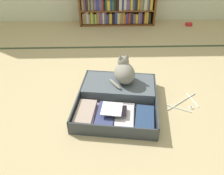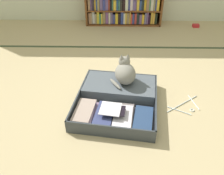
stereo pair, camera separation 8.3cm
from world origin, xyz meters
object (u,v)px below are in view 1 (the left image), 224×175
at_px(black_cat, 124,72).
at_px(small_red_pouch, 189,24).
at_px(bookshelf, 117,3).
at_px(open_suitcase, 117,97).
at_px(clothes_hanger, 185,103).

bearing_deg(black_cat, small_red_pouch, 56.07).
xyz_separation_m(bookshelf, black_cat, (-0.02, -1.95, -0.12)).
distance_m(bookshelf, open_suitcase, 2.14).
distance_m(black_cat, clothes_hanger, 0.64).
height_order(bookshelf, open_suitcase, bookshelf).
distance_m(open_suitcase, clothes_hanger, 0.64).
xyz_separation_m(open_suitcase, small_red_pouch, (1.29, 1.97, -0.03)).
height_order(clothes_hanger, small_red_pouch, small_red_pouch).
distance_m(clothes_hanger, small_red_pouch, 2.13).
distance_m(open_suitcase, black_cat, 0.25).
bearing_deg(black_cat, bookshelf, 89.42).
xyz_separation_m(clothes_hanger, small_red_pouch, (0.65, 2.03, 0.02)).
height_order(open_suitcase, black_cat, black_cat).
relative_size(clothes_hanger, small_red_pouch, 3.32).
height_order(black_cat, small_red_pouch, black_cat).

